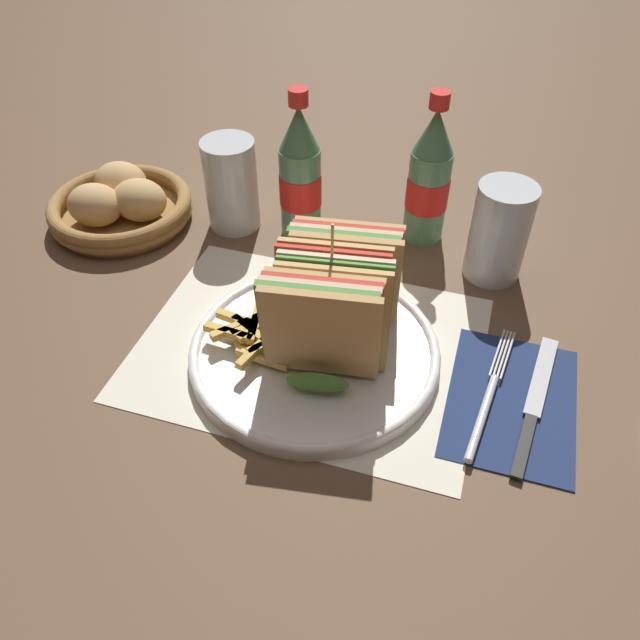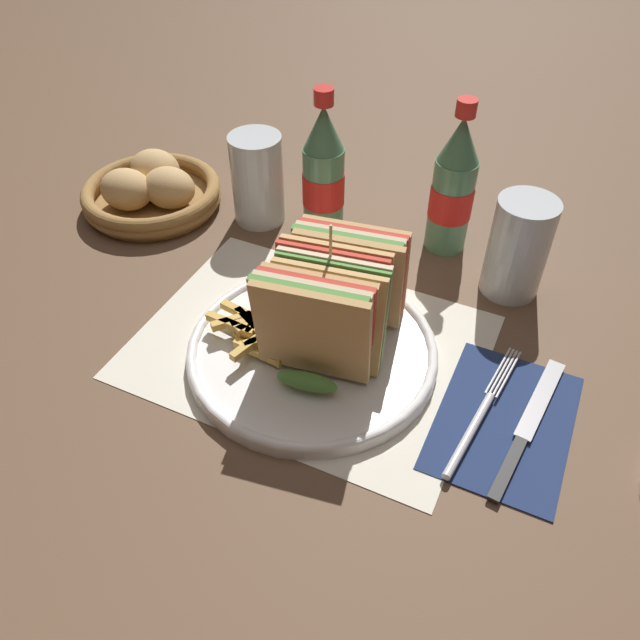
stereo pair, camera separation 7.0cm
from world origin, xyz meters
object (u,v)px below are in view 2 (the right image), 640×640
Objects in this scene: club_sandwich at (333,302)px; coke_bottle_far at (453,189)px; bread_basket at (152,191)px; plate_main at (313,350)px; knife at (527,426)px; coke_bottle_near at (323,176)px; fork at (477,420)px; glass_far at (258,184)px; glass_near at (518,247)px.

coke_bottle_far is (0.05, 0.26, 0.01)m from club_sandwich.
plate_main is at bearing -27.15° from bread_basket.
coke_bottle_near reaches higher than knife.
club_sandwich is at bearing -24.15° from bread_basket.
fork is at bearing -154.53° from knife.
knife is (0.24, -0.00, -0.00)m from plate_main.
knife is at bearing -16.96° from bread_basket.
coke_bottle_near is (-0.11, 0.21, 0.01)m from club_sandwich.
glass_far is at bearing 130.98° from plate_main.
coke_bottle_near reaches higher than club_sandwich.
glass_near is at bearing 52.19° from club_sandwich.
glass_near is at bearing -28.60° from coke_bottle_far.
fork is at bearing -5.09° from plate_main.
plate_main is 0.24m from knife.
fork is 0.94× the size of coke_bottle_near.
club_sandwich is (0.02, 0.01, 0.07)m from plate_main.
fork is 0.94× the size of coke_bottle_far.
plate_main is 1.39× the size of bread_basket.
coke_bottle_far is (-0.17, 0.27, 0.08)m from knife.
glass_near is (-0.02, 0.23, 0.06)m from fork.
bread_basket is (-0.16, -0.04, -0.03)m from glass_far.
plate_main is at bearing -49.02° from glass_far.
fork is 0.24m from glass_near.
club_sandwich is 0.30m from glass_far.
glass_near reaches higher than knife.
knife is 0.97× the size of coke_bottle_near.
bread_basket is (-0.60, 0.18, 0.02)m from knife.
coke_bottle_far is 1.62× the size of glass_near.
bread_basket is (-0.26, -0.05, -0.06)m from coke_bottle_near.
fork is 0.05m from knife.
glass_far is at bearing 159.82° from knife.
glass_far reaches higher than plate_main.
plate_main is 1.35× the size of coke_bottle_near.
glass_far is at bearing 13.90° from bread_basket.
coke_bottle_far is 1.62× the size of glass_far.
fork is at bearing -40.45° from coke_bottle_near.
coke_bottle_near is 1.62× the size of glass_far.
glass_far is (-0.39, 0.24, 0.05)m from fork.
coke_bottle_near is 0.11m from glass_far.
coke_bottle_near reaches higher than bread_basket.
club_sandwich is at bearing -44.45° from glass_far.
glass_far reaches higher than fork.
plate_main is at bearing -173.43° from knife.
coke_bottle_near is 0.17m from coke_bottle_far.
plate_main is 0.29m from coke_bottle_far.
club_sandwich reaches higher than glass_far.
coke_bottle_far is 0.44m from bread_basket.
plate_main is 0.07m from club_sandwich.
club_sandwich is 1.40× the size of glass_near.
club_sandwich is 0.26m from glass_near.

